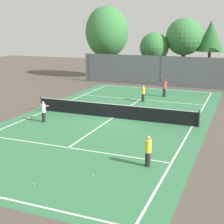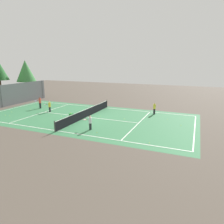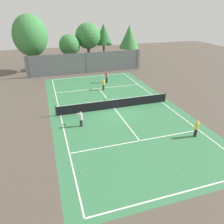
# 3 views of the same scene
# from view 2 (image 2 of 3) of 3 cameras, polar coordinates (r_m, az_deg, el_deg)

# --- Properties ---
(ground_plane) EXTENTS (80.00, 80.00, 0.00)m
(ground_plane) POSITION_cam_2_polar(r_m,az_deg,el_deg) (24.42, -7.13, -1.42)
(ground_plane) COLOR brown
(court_surface) EXTENTS (13.00, 25.00, 0.01)m
(court_surface) POSITION_cam_2_polar(r_m,az_deg,el_deg) (24.42, -7.13, -1.41)
(court_surface) COLOR #387A4C
(court_surface) RESTS_ON ground_plane
(tennis_net) EXTENTS (11.90, 0.10, 1.10)m
(tennis_net) POSITION_cam_2_polar(r_m,az_deg,el_deg) (24.29, -7.16, -0.26)
(tennis_net) COLOR #333833
(tennis_net) RESTS_ON ground_plane
(perimeter_fence) EXTENTS (18.00, 0.12, 3.20)m
(perimeter_fence) POSITION_cam_2_polar(r_m,az_deg,el_deg) (33.27, -28.69, 3.85)
(perimeter_fence) COLOR slate
(perimeter_fence) RESTS_ON ground_plane
(tree_3) EXTENTS (3.44, 3.44, 6.74)m
(tree_3) POSITION_cam_2_polar(r_m,az_deg,el_deg) (41.11, -23.08, 10.48)
(tree_3) COLOR brown
(tree_3) RESTS_ON ground_plane
(player_0) EXTENTS (0.87, 0.73, 1.61)m
(player_0) POSITION_cam_2_polar(r_m,az_deg,el_deg) (30.50, -19.59, 2.53)
(player_0) COLOR #232328
(player_0) RESTS_ON ground_plane
(player_1) EXTENTS (0.41, 0.88, 1.40)m
(player_1) POSITION_cam_2_polar(r_m,az_deg,el_deg) (19.66, -6.18, -2.92)
(player_1) COLOR #232328
(player_1) RESTS_ON ground_plane
(player_2) EXTENTS (0.31, 0.31, 1.46)m
(player_2) POSITION_cam_2_polar(r_m,az_deg,el_deg) (25.99, 11.82, 1.02)
(player_2) COLOR #232328
(player_2) RESTS_ON ground_plane
(player_3) EXTENTS (0.54, 0.88, 1.41)m
(player_3) POSITION_cam_2_polar(r_m,az_deg,el_deg) (27.89, -17.15, 1.52)
(player_3) COLOR #232328
(player_3) RESTS_ON ground_plane
(ball_crate) EXTENTS (0.39, 0.38, 0.43)m
(ball_crate) POSITION_cam_2_polar(r_m,az_deg,el_deg) (25.07, -11.43, -0.76)
(ball_crate) COLOR green
(ball_crate) RESTS_ON ground_plane
(tennis_ball_0) EXTENTS (0.07, 0.07, 0.07)m
(tennis_ball_0) POSITION_cam_2_polar(r_m,az_deg,el_deg) (24.56, -3.22, -1.16)
(tennis_ball_0) COLOR #CCE533
(tennis_ball_0) RESTS_ON ground_plane
(tennis_ball_1) EXTENTS (0.07, 0.07, 0.07)m
(tennis_ball_1) POSITION_cam_2_polar(r_m,az_deg,el_deg) (18.96, -4.24, -5.72)
(tennis_ball_1) COLOR #CCE533
(tennis_ball_1) RESTS_ON ground_plane
(tennis_ball_2) EXTENTS (0.07, 0.07, 0.07)m
(tennis_ball_2) POSITION_cam_2_polar(r_m,az_deg,el_deg) (30.14, -21.98, 0.64)
(tennis_ball_2) COLOR #CCE533
(tennis_ball_2) RESTS_ON ground_plane
(tennis_ball_3) EXTENTS (0.07, 0.07, 0.07)m
(tennis_ball_3) POSITION_cam_2_polar(r_m,az_deg,el_deg) (22.72, -15.75, -2.91)
(tennis_ball_3) COLOR #CCE533
(tennis_ball_3) RESTS_ON ground_plane
(tennis_ball_4) EXTENTS (0.07, 0.07, 0.07)m
(tennis_ball_4) POSITION_cam_2_polar(r_m,az_deg,el_deg) (28.29, -27.77, -0.76)
(tennis_ball_4) COLOR #CCE533
(tennis_ball_4) RESTS_ON ground_plane
(tennis_ball_5) EXTENTS (0.07, 0.07, 0.07)m
(tennis_ball_5) POSITION_cam_2_polar(r_m,az_deg,el_deg) (24.07, 15.31, -1.95)
(tennis_ball_5) COLOR #CCE533
(tennis_ball_5) RESTS_ON ground_plane
(tennis_ball_6) EXTENTS (0.07, 0.07, 0.07)m
(tennis_ball_6) POSITION_cam_2_polar(r_m,az_deg,el_deg) (29.66, -26.29, 0.01)
(tennis_ball_6) COLOR #CCE533
(tennis_ball_6) RESTS_ON ground_plane
(tennis_ball_7) EXTENTS (0.07, 0.07, 0.07)m
(tennis_ball_7) POSITION_cam_2_polar(r_m,az_deg,el_deg) (21.86, -14.59, -3.48)
(tennis_ball_7) COLOR #CCE533
(tennis_ball_7) RESTS_ON ground_plane
(tennis_ball_8) EXTENTS (0.07, 0.07, 0.07)m
(tennis_ball_8) POSITION_cam_2_polar(r_m,az_deg,el_deg) (16.83, 10.41, -8.49)
(tennis_ball_8) COLOR #CCE533
(tennis_ball_8) RESTS_ON ground_plane
(tennis_ball_9) EXTENTS (0.07, 0.07, 0.07)m
(tennis_ball_9) POSITION_cam_2_polar(r_m,az_deg,el_deg) (22.12, 18.77, -3.57)
(tennis_ball_9) COLOR #CCE533
(tennis_ball_9) RESTS_ON ground_plane
(tennis_ball_11) EXTENTS (0.07, 0.07, 0.07)m
(tennis_ball_11) POSITION_cam_2_polar(r_m,az_deg,el_deg) (27.65, -26.77, -0.95)
(tennis_ball_11) COLOR #CCE533
(tennis_ball_11) RESTS_ON ground_plane
(tennis_ball_12) EXTENTS (0.07, 0.07, 0.07)m
(tennis_ball_12) POSITION_cam_2_polar(r_m,az_deg,el_deg) (25.28, -13.98, -1.12)
(tennis_ball_12) COLOR #CCE533
(tennis_ball_12) RESTS_ON ground_plane
(tennis_ball_13) EXTENTS (0.07, 0.07, 0.07)m
(tennis_ball_13) POSITION_cam_2_polar(r_m,az_deg,el_deg) (23.38, 3.47, -1.93)
(tennis_ball_13) COLOR #CCE533
(tennis_ball_13) RESTS_ON ground_plane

